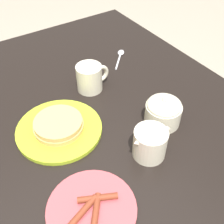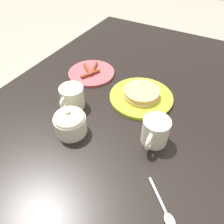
# 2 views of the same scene
# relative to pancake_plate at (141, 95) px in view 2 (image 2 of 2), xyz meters

# --- Properties ---
(ground_plane) EXTENTS (8.00, 8.00, 0.00)m
(ground_plane) POSITION_rel_pancake_plate_xyz_m (-0.04, 0.03, -0.76)
(ground_plane) COLOR gray
(dining_table) EXTENTS (1.22, 1.08, 0.74)m
(dining_table) POSITION_rel_pancake_plate_xyz_m (-0.04, 0.03, -0.13)
(dining_table) COLOR black
(dining_table) RESTS_ON ground_plane
(pancake_plate) EXTENTS (0.23, 0.23, 0.04)m
(pancake_plate) POSITION_rel_pancake_plate_xyz_m (0.00, 0.00, 0.00)
(pancake_plate) COLOR #AAC628
(pancake_plate) RESTS_ON dining_table
(side_plate_bacon) EXTENTS (0.20, 0.20, 0.02)m
(side_plate_bacon) POSITION_rel_pancake_plate_xyz_m (-0.04, -0.25, -0.01)
(side_plate_bacon) COLOR #B2474C
(side_plate_bacon) RESTS_ON dining_table
(coffee_mug) EXTENTS (0.11, 0.08, 0.08)m
(coffee_mug) POSITION_rel_pancake_plate_xyz_m (0.17, 0.11, 0.03)
(coffee_mug) COLOR beige
(coffee_mug) RESTS_ON dining_table
(creamer_pitcher) EXTENTS (0.12, 0.08, 0.09)m
(creamer_pitcher) POSITION_rel_pancake_plate_xyz_m (0.15, -0.20, 0.03)
(creamer_pitcher) COLOR beige
(creamer_pitcher) RESTS_ON dining_table
(sugar_bowl) EXTENTS (0.10, 0.10, 0.09)m
(sugar_bowl) POSITION_rel_pancake_plate_xyz_m (0.26, -0.13, 0.03)
(sugar_bowl) COLOR beige
(sugar_bowl) RESTS_ON dining_table
(spoon) EXTENTS (0.10, 0.10, 0.01)m
(spoon) POSITION_rel_pancake_plate_xyz_m (0.35, 0.22, -0.01)
(spoon) COLOR silver
(spoon) RESTS_ON dining_table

